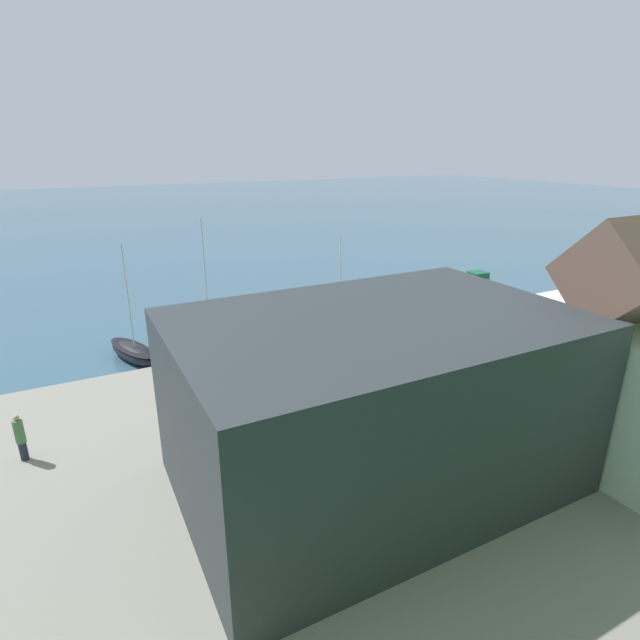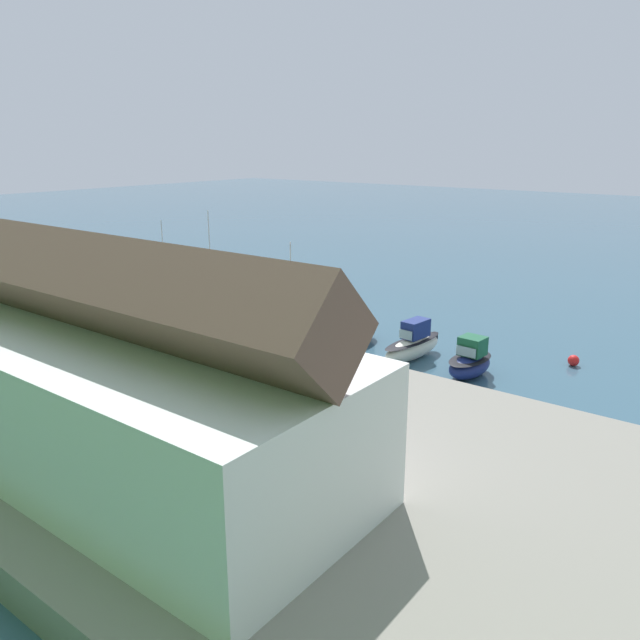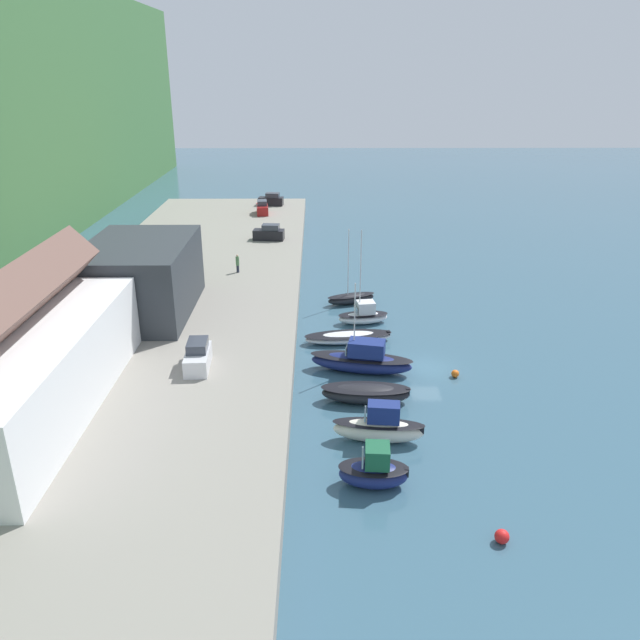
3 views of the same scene
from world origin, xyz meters
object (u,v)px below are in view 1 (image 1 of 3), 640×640
moored_boat_1 (433,294)px  moored_boat_0 (478,290)px  moored_boat_3 (337,312)px  parked_car_0 (473,341)px  moored_boat_4 (273,333)px  moored_boat_5 (207,332)px  moored_boat_6 (133,352)px  moored_boat_2 (387,307)px  mooring_buoy_0 (469,276)px  person_on_quay (20,437)px  mooring_buoy_1 (309,295)px

moored_boat_1 → moored_boat_0: bearing=177.3°
moored_boat_3 → parked_car_0: size_ratio=2.09×
moored_boat_4 → moored_boat_5: size_ratio=0.89×
moored_boat_0 → moored_boat_6: size_ratio=0.53×
moored_boat_2 → moored_boat_6: size_ratio=0.84×
mooring_buoy_0 → moored_boat_0: bearing=51.9°
parked_car_0 → person_on_quay: parked_car_0 is taller
moored_boat_3 → mooring_buoy_1: bearing=-85.9°
moored_boat_1 → mooring_buoy_1: bearing=-30.8°
moored_boat_4 → mooring_buoy_0: moored_boat_4 is taller
moored_boat_4 → parked_car_0: 15.19m
moored_boat_6 → person_on_quay: 14.36m
moored_boat_6 → person_on_quay: moored_boat_6 is taller
moored_boat_2 → parked_car_0: bearing=82.0°
person_on_quay → mooring_buoy_1: (-23.46, -20.53, -2.47)m
moored_boat_3 → moored_boat_4: (6.14, 0.83, -0.56)m
moored_boat_6 → moored_boat_5: bearing=169.8°
person_on_quay → mooring_buoy_0: 46.93m
moored_boat_0 → mooring_buoy_0: 8.21m
moored_boat_1 → parked_car_0: 15.89m
moored_boat_0 → moored_boat_1: 4.91m
parked_car_0 → person_on_quay: size_ratio=2.00×
moored_boat_1 → moored_boat_2: bearing=11.6°
moored_boat_0 → mooring_buoy_1: bearing=-24.8°
moored_boat_2 → mooring_buoy_1: moored_boat_2 is taller
moored_boat_4 → moored_boat_3: bearing=-179.6°
moored_boat_3 → moored_boat_6: 16.43m
moored_boat_6 → parked_car_0: (-18.89, 13.15, 1.99)m
moored_boat_4 → mooring_buoy_1: bearing=-137.7°
moored_boat_1 → mooring_buoy_1: 11.95m
moored_boat_6 → mooring_buoy_0: size_ratio=10.44×
moored_boat_5 → parked_car_0: 19.45m
moored_boat_6 → moored_boat_3: bearing=160.4°
moored_boat_5 → moored_boat_3: bearing=166.6°
moored_boat_6 → mooring_buoy_0: bearing=169.7°
moored_boat_2 → moored_boat_6: moored_boat_6 is taller
parked_car_0 → mooring_buoy_0: 26.44m
moored_boat_0 → person_on_quay: size_ratio=2.07×
moored_boat_6 → mooring_buoy_1: bearing=-176.0°
moored_boat_1 → moored_boat_6: size_ratio=0.77×
moored_boat_0 → moored_boat_1: size_ratio=0.69×
parked_car_0 → mooring_buoy_1: 20.99m
moored_boat_2 → mooring_buoy_1: (4.02, -7.71, -0.40)m
moored_boat_2 → person_on_quay: person_on_quay is taller
mooring_buoy_0 → moored_boat_5: bearing=9.4°
mooring_buoy_1 → moored_boat_3: bearing=82.1°
moored_boat_1 → mooring_buoy_0: 11.42m
moored_boat_1 → moored_boat_5: moored_boat_5 is taller
parked_car_0 → moored_boat_0: bearing=131.8°
moored_boat_6 → mooring_buoy_0: moored_boat_6 is taller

